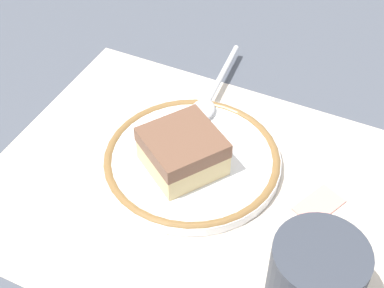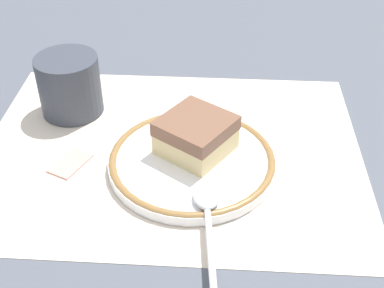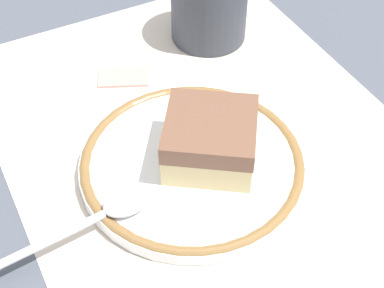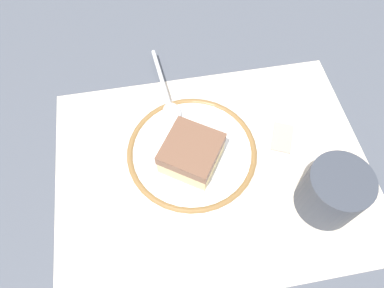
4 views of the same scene
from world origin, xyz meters
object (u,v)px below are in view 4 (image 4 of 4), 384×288
(spoon, at_px, (168,101))
(sugar_packet, at_px, (283,137))
(napkin, at_px, (116,229))
(plate, at_px, (192,152))
(cup, at_px, (331,193))
(cake_slice, at_px, (191,153))

(spoon, bearing_deg, sugar_packet, 151.87)
(spoon, bearing_deg, napkin, 62.14)
(spoon, bearing_deg, plate, 103.16)
(spoon, distance_m, napkin, 0.21)
(cup, bearing_deg, spoon, -46.59)
(plate, height_order, napkin, plate)
(plate, xyz_separation_m, cake_slice, (0.00, 0.01, 0.03))
(cake_slice, bearing_deg, plate, -103.12)
(plate, relative_size, sugar_packet, 3.81)
(plate, relative_size, spoon, 1.24)
(spoon, xyz_separation_m, cup, (-0.18, 0.19, 0.02))
(cake_slice, height_order, spoon, cake_slice)
(napkin, height_order, sugar_packet, sugar_packet)
(cake_slice, distance_m, napkin, 0.14)
(napkin, bearing_deg, cake_slice, -145.96)
(sugar_packet, bearing_deg, plate, 1.85)
(napkin, bearing_deg, sugar_packet, -159.42)
(plate, relative_size, cup, 2.40)
(plate, xyz_separation_m, spoon, (0.02, -0.09, 0.01))
(cake_slice, relative_size, cup, 1.28)
(cake_slice, bearing_deg, spoon, -80.49)
(spoon, bearing_deg, cup, 133.41)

